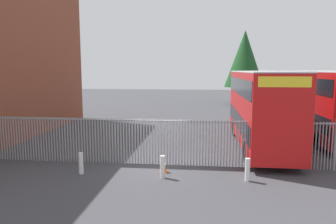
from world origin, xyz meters
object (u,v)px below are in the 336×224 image
object	(u,v)px
double_decker_bus_near_gate	(260,106)
bollard_near_right	(247,170)
bollard_center_front	(163,167)
bollard_near_left	(81,163)
double_decker_bus_behind_fence_left	(321,102)
traffic_cone_by_gate	(164,166)

from	to	relation	value
double_decker_bus_near_gate	bollard_near_right	size ratio (longest dim) A/B	11.38
double_decker_bus_near_gate	bollard_center_front	distance (m)	8.12
bollard_center_front	bollard_near_right	bearing A→B (deg)	-0.00
double_decker_bus_near_gate	bollard_near_left	world-z (taller)	double_decker_bus_near_gate
double_decker_bus_behind_fence_left	bollard_near_left	size ratio (longest dim) A/B	11.38
double_decker_bus_behind_fence_left	bollard_near_left	distance (m)	15.75
double_decker_bus_behind_fence_left	bollard_center_front	world-z (taller)	double_decker_bus_behind_fence_left
bollard_center_front	traffic_cone_by_gate	distance (m)	0.77
double_decker_bus_behind_fence_left	bollard_near_right	size ratio (longest dim) A/B	11.38
traffic_cone_by_gate	bollard_near_right	bearing A→B (deg)	-11.93
double_decker_bus_near_gate	bollard_near_left	xyz separation A→B (m)	(-8.52, -6.04, -1.95)
bollard_near_right	bollard_near_left	bearing A→B (deg)	179.18
bollard_center_front	traffic_cone_by_gate	xyz separation A→B (m)	(-0.05, 0.74, -0.19)
double_decker_bus_near_gate	double_decker_bus_behind_fence_left	bearing A→B (deg)	32.95
bollard_center_front	bollard_near_left	bearing A→B (deg)	178.39
double_decker_bus_near_gate	bollard_near_left	size ratio (longest dim) A/B	11.38
double_decker_bus_behind_fence_left	traffic_cone_by_gate	world-z (taller)	double_decker_bus_behind_fence_left
double_decker_bus_behind_fence_left	bollard_near_right	xyz separation A→B (m)	(-5.83, -8.97, -1.95)
double_decker_bus_behind_fence_left	bollard_center_front	xyz separation A→B (m)	(-9.30, -8.97, -1.95)
bollard_near_left	traffic_cone_by_gate	size ratio (longest dim) A/B	1.61
double_decker_bus_near_gate	double_decker_bus_behind_fence_left	size ratio (longest dim) A/B	1.00
bollard_near_left	traffic_cone_by_gate	xyz separation A→B (m)	(3.53, 0.64, -0.19)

